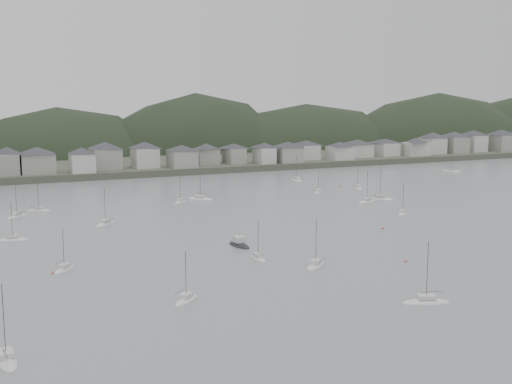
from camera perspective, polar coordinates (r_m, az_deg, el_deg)
name	(u,v)px	position (r m, az deg, el deg)	size (l,w,h in m)	color
ground	(407,269)	(138.02, 13.29, -6.66)	(900.00, 900.00, 0.00)	slate
far_shore_land	(107,152)	(409.30, -13.08, 3.51)	(900.00, 250.00, 3.00)	#383D2D
forested_ridge	(125,176)	(386.78, -11.54, 1.38)	(851.55, 103.94, 102.57)	black
waterfront_town	(257,151)	(318.34, 0.07, 3.66)	(451.48, 28.46, 12.92)	gray
sailboat_lead	(64,269)	(138.96, -16.65, -6.61)	(6.11, 6.61, 9.38)	silver
moored_fleet	(272,215)	(193.36, 1.41, -2.04)	(248.47, 174.56, 13.19)	silver
motor_launch_far	(239,245)	(154.40, -1.50, -4.70)	(3.89, 8.59, 3.98)	black
mooring_buoys	(396,226)	(181.17, 12.31, -2.96)	(163.61, 116.00, 0.70)	#BC5C3E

